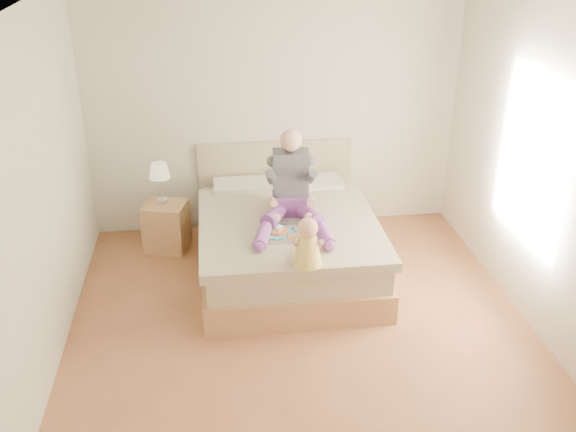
{
  "coord_description": "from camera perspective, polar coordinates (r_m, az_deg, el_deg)",
  "views": [
    {
      "loc": [
        -0.69,
        -4.54,
        3.31
      ],
      "look_at": [
        -0.03,
        0.66,
        0.77
      ],
      "focal_mm": 40.0,
      "sensor_mm": 36.0,
      "label": 1
    }
  ],
  "objects": [
    {
      "name": "tray",
      "position": [
        5.85,
        0.07,
        -1.37
      ],
      "size": [
        0.5,
        0.41,
        0.13
      ],
      "rotation": [
        0.0,
        0.0,
        -0.11
      ],
      "color": "silver",
      "rests_on": "bed"
    },
    {
      "name": "baby",
      "position": [
        5.32,
        1.74,
        -2.61
      ],
      "size": [
        0.28,
        0.38,
        0.42
      ],
      "rotation": [
        0.0,
        0.0,
        -0.1
      ],
      "color": "#EDD24A",
      "rests_on": "bed"
    },
    {
      "name": "adult",
      "position": [
        6.07,
        0.3,
        2.01
      ],
      "size": [
        0.72,
        1.06,
        0.86
      ],
      "rotation": [
        0.0,
        0.0,
        -0.09
      ],
      "color": "#6E3687",
      "rests_on": "bed"
    },
    {
      "name": "room",
      "position": [
        4.96,
        2.27,
        4.46
      ],
      "size": [
        4.02,
        4.22,
        2.71
      ],
      "color": "brown",
      "rests_on": "ground"
    },
    {
      "name": "nightstand",
      "position": [
        6.91,
        -10.74,
        -0.89
      ],
      "size": [
        0.51,
        0.48,
        0.52
      ],
      "rotation": [
        0.0,
        0.0,
        -0.27
      ],
      "color": "#9C7149",
      "rests_on": "ground"
    },
    {
      "name": "bed",
      "position": [
        6.41,
        -0.18,
        -2.02
      ],
      "size": [
        1.7,
        2.18,
        1.0
      ],
      "color": "#9C7149",
      "rests_on": "ground"
    },
    {
      "name": "lamp",
      "position": [
        6.71,
        -11.35,
        3.77
      ],
      "size": [
        0.21,
        0.21,
        0.43
      ],
      "color": "silver",
      "rests_on": "nightstand"
    }
  ]
}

